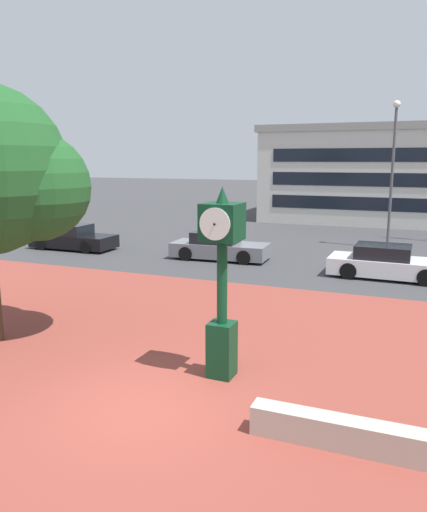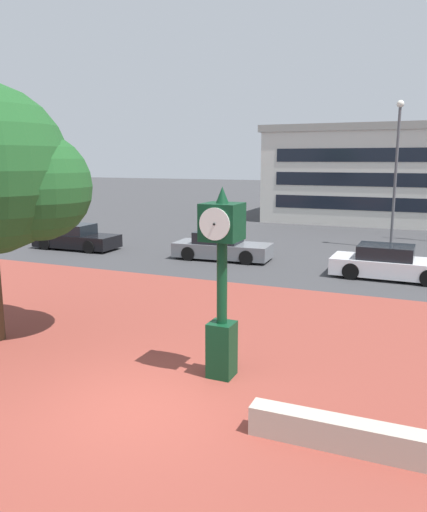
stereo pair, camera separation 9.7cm
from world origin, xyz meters
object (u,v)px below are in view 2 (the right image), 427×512
car_street_distant (390,264)px  car_street_mid (222,247)px  car_street_far (76,238)px  street_lamp_post (397,161)px  street_clock (222,276)px

car_street_distant → car_street_mid: bearing=-95.9°
car_street_mid → car_street_far: same height
street_lamp_post → car_street_far: bearing=-157.0°
street_clock → car_street_distant: size_ratio=0.89×
street_clock → car_street_distant: street_clock is taller
street_clock → car_street_mid: (-4.74, 11.77, -1.63)m
car_street_far → car_street_distant: (15.36, -0.56, 0.00)m
street_clock → car_street_far: street_clock is taller
car_street_mid → street_lamp_post: bearing=127.6°
street_clock → car_street_distant: bearing=76.9°
car_street_mid → car_street_far: bearing=-90.1°
car_street_distant → street_lamp_post: street_lamp_post is taller
car_street_far → car_street_distant: bearing=87.0°
street_clock → car_street_distant: (2.67, 10.85, -1.63)m
car_street_distant → street_lamp_post: (-0.36, 6.92, 3.89)m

